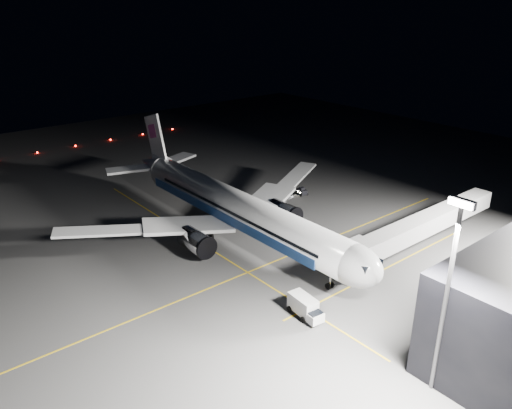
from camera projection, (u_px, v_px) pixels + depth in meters
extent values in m
plane|color=#4C4C4F|center=(238.00, 237.00, 82.89)|extent=(200.00, 200.00, 0.00)
cube|color=gold|center=(278.00, 260.00, 75.74)|extent=(0.25, 80.00, 0.01)
cube|color=gold|center=(209.00, 248.00, 79.36)|extent=(70.00, 0.25, 0.01)
cube|color=gold|center=(384.00, 269.00, 73.04)|extent=(0.25, 40.00, 0.01)
cylinder|color=silver|center=(238.00, 208.00, 80.88)|extent=(48.00, 5.60, 5.60)
ellipsoid|color=silver|center=(352.00, 264.00, 63.73)|extent=(8.96, 5.60, 5.60)
cube|color=black|center=(367.00, 264.00, 61.70)|extent=(2.20, 3.40, 0.90)
cone|color=silver|center=(152.00, 165.00, 101.13)|extent=(9.00, 5.49, 5.49)
cube|color=navy|center=(248.00, 207.00, 83.57)|extent=(42.24, 0.25, 1.50)
cube|color=navy|center=(221.00, 216.00, 80.30)|extent=(42.24, 0.25, 1.50)
cube|color=silver|center=(265.00, 201.00, 87.97)|extent=(11.36, 15.23, 1.53)
cube|color=silver|center=(188.00, 225.00, 78.57)|extent=(11.36, 15.23, 1.53)
cube|color=silver|center=(297.00, 175.00, 98.56)|extent=(8.57, 13.22, 1.31)
cube|color=silver|center=(99.00, 231.00, 74.46)|extent=(8.57, 13.22, 1.31)
cube|color=silver|center=(176.00, 159.00, 103.71)|extent=(6.20, 9.67, 0.45)
cube|color=silver|center=(130.00, 169.00, 97.60)|extent=(6.20, 9.67, 0.45)
cube|color=white|center=(156.00, 139.00, 97.25)|extent=(7.53, 0.40, 10.28)
cube|color=#BC4098|center=(153.00, 131.00, 97.29)|extent=(3.22, 0.55, 3.22)
cylinder|color=#B7B7BF|center=(284.00, 212.00, 86.35)|extent=(5.60, 3.40, 3.40)
cylinder|color=#B7B7BF|center=(196.00, 242.00, 75.77)|extent=(5.60, 3.40, 3.40)
cylinder|color=#9999A0|center=(330.00, 280.00, 67.76)|extent=(0.26, 0.26, 2.50)
cylinder|color=black|center=(330.00, 285.00, 68.07)|extent=(0.90, 0.70, 0.90)
cylinder|color=#9999A0|center=(247.00, 218.00, 87.08)|extent=(0.26, 0.26, 2.50)
cylinder|color=#9999A0|center=(206.00, 232.00, 82.03)|extent=(0.26, 0.26, 2.50)
cylinder|color=black|center=(247.00, 222.00, 87.35)|extent=(1.10, 1.60, 1.10)
cylinder|color=black|center=(207.00, 236.00, 82.29)|extent=(1.10, 1.60, 1.10)
cube|color=#504A39|center=(504.00, 270.00, 62.82)|extent=(0.15, 36.00, 3.00)
cube|color=#B2B2B7|center=(427.00, 223.00, 77.21)|extent=(3.00, 33.90, 2.80)
cube|color=#B2B2B7|center=(361.00, 253.00, 67.89)|extent=(3.60, 3.20, 3.40)
cylinder|color=#9999A0|center=(359.00, 273.00, 69.05)|extent=(0.70, 0.70, 3.10)
cylinder|color=black|center=(354.00, 282.00, 68.97)|extent=(0.70, 0.30, 0.70)
cylinder|color=black|center=(363.00, 278.00, 70.03)|extent=(0.70, 0.30, 0.70)
cylinder|color=#59595E|center=(445.00, 304.00, 46.98)|extent=(0.44, 0.44, 20.00)
cube|color=#59595E|center=(462.00, 203.00, 43.08)|extent=(2.40, 0.50, 0.80)
cube|color=white|center=(460.00, 204.00, 42.87)|extent=(2.20, 0.15, 0.60)
sphere|color=#FF140A|center=(37.00, 153.00, 128.37)|extent=(0.44, 0.44, 0.44)
sphere|color=#FF140A|center=(76.00, 146.00, 134.25)|extent=(0.44, 0.44, 0.44)
sphere|color=#FF140A|center=(111.00, 140.00, 140.13)|extent=(0.44, 0.44, 0.44)
sphere|color=#FF140A|center=(143.00, 134.00, 146.01)|extent=(0.44, 0.44, 0.44)
sphere|color=#FF140A|center=(172.00, 129.00, 151.89)|extent=(0.44, 0.44, 0.44)
cube|color=silver|center=(303.00, 304.00, 61.99)|extent=(4.11, 2.34, 2.16)
cube|color=silver|center=(315.00, 317.00, 60.40)|extent=(1.75, 2.01, 1.18)
cube|color=black|center=(315.00, 314.00, 60.21)|extent=(1.34, 1.78, 0.49)
cylinder|color=black|center=(316.00, 314.00, 61.89)|extent=(0.81, 0.32, 0.79)
cylinder|color=black|center=(303.00, 320.00, 60.83)|extent=(0.81, 0.32, 0.79)
cylinder|color=black|center=(302.00, 304.00, 64.01)|extent=(0.81, 0.32, 0.79)
cylinder|color=black|center=(289.00, 309.00, 62.94)|extent=(0.81, 0.32, 0.79)
cube|color=black|center=(302.00, 192.00, 100.91)|extent=(2.36, 1.75, 0.98)
cube|color=black|center=(302.00, 189.00, 100.68)|extent=(1.05, 1.05, 0.53)
sphere|color=#FFF2CC|center=(298.00, 191.00, 100.98)|extent=(0.23, 0.23, 0.23)
sphere|color=#FFF2CC|center=(300.00, 193.00, 100.25)|extent=(0.23, 0.23, 0.23)
cylinder|color=black|center=(307.00, 194.00, 100.73)|extent=(0.56, 0.30, 0.53)
cylinder|color=black|center=(301.00, 195.00, 100.08)|extent=(0.56, 0.30, 0.53)
cylinder|color=black|center=(303.00, 192.00, 102.04)|extent=(0.56, 0.30, 0.53)
cylinder|color=black|center=(297.00, 193.00, 101.40)|extent=(0.56, 0.30, 0.53)
cone|color=#DD5B09|center=(273.00, 225.00, 86.83)|extent=(0.37, 0.37, 0.55)
cone|color=#DD5B09|center=(267.00, 235.00, 83.21)|extent=(0.34, 0.34, 0.51)
cone|color=#DD5B09|center=(284.00, 208.00, 94.00)|extent=(0.35, 0.35, 0.53)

